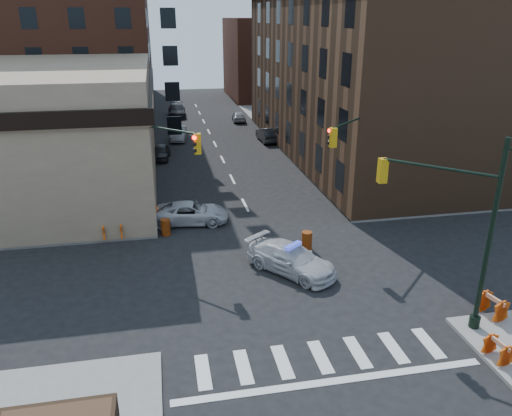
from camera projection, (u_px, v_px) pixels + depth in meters
name	position (u px, v px, depth m)	size (l,w,h in m)	color
ground	(279.00, 273.00, 25.32)	(140.00, 140.00, 0.00)	black
sidewalk_ne	(402.00, 125.00, 59.41)	(34.00, 54.50, 0.15)	gray
apartment_block	(30.00, 18.00, 54.34)	(25.00, 25.00, 24.00)	#5C2B1D
commercial_row_ne	(361.00, 77.00, 45.75)	(14.00, 34.00, 14.00)	#503320
filler_nw	(84.00, 46.00, 76.37)	(20.00, 18.00, 16.00)	brown
filler_ne	(280.00, 58.00, 78.80)	(16.00, 16.00, 12.00)	#5C2B1D
signal_pole_se	(462.00, 222.00, 19.69)	(5.40, 5.27, 8.00)	black
signal_pole_nw	(155.00, 168.00, 27.61)	(3.58, 3.67, 8.00)	black
signal_pole_ne	(354.00, 157.00, 29.71)	(3.67, 3.58, 8.00)	black
tree_ne_near	(292.00, 111.00, 49.23)	(3.00, 3.00, 4.85)	black
tree_ne_far	(274.00, 99.00, 56.56)	(3.00, 3.00, 4.85)	black
police_car	(291.00, 259.00, 25.23)	(2.00, 4.92, 1.43)	silver
pickup	(190.00, 213.00, 31.29)	(2.22, 4.82, 1.34)	silver
parked_car_wnear	(161.00, 152.00, 45.36)	(1.51, 3.76, 1.28)	black
parked_car_wfar	(179.00, 134.00, 52.35)	(1.47, 4.22, 1.39)	#989AA0
parked_car_wdeep	(177.00, 110.00, 64.70)	(2.21, 5.44, 1.58)	black
parked_car_enear	(267.00, 135.00, 51.80)	(1.54, 4.41, 1.45)	black
parked_car_efar	(239.00, 116.00, 61.76)	(1.53, 3.80, 1.30)	#96989E
pedestrian_a	(73.00, 224.00, 28.50)	(0.70, 0.46, 1.92)	black
pedestrian_b	(39.00, 226.00, 28.16)	(0.97, 0.75, 1.99)	black
pedestrian_c	(44.00, 204.00, 31.54)	(1.12, 0.47, 1.91)	#1F242F
barrel_road	(307.00, 241.00, 27.78)	(0.58, 0.58, 1.04)	#EA3A0B
barrel_bank	(166.00, 227.00, 29.61)	(0.56, 0.56, 0.99)	red
barricade_se_a	(493.00, 306.00, 21.32)	(1.23, 0.61, 0.92)	#D95A0A
barricade_se_b	(498.00, 350.00, 18.63)	(1.06, 0.53, 0.80)	#C65109
barricade_nw_a	(149.00, 215.00, 30.92)	(1.36, 0.68, 1.02)	#E33B0A
barricade_nw_b	(113.00, 231.00, 28.79)	(1.30, 0.65, 0.97)	#D35B09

